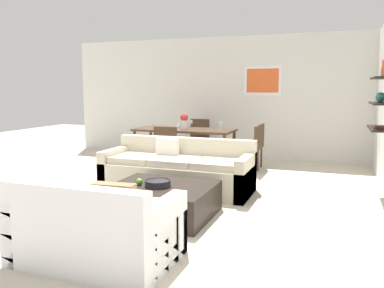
{
  "coord_description": "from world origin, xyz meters",
  "views": [
    {
      "loc": [
        2.27,
        -5.14,
        1.55
      ],
      "look_at": [
        0.31,
        0.2,
        0.75
      ],
      "focal_mm": 36.72,
      "sensor_mm": 36.0,
      "label": 1
    }
  ],
  "objects_px": {
    "decorative_bowl": "(158,183)",
    "wine_glass_foot": "(178,125)",
    "dining_chair_right_near": "(251,146)",
    "coffee_table": "(161,201)",
    "dining_chair_right_far": "(255,143)",
    "sofa_beige": "(178,171)",
    "loveseat_white": "(96,230)",
    "dining_chair_foot": "(168,147)",
    "centerpiece_vase": "(184,121)",
    "dining_table": "(184,132)",
    "wine_glass_head": "(191,122)",
    "dining_chair_head": "(198,136)",
    "apple_on_coffee_table": "(139,182)",
    "wine_glass_right_far": "(221,124)"
  },
  "relations": [
    {
      "from": "coffee_table",
      "to": "dining_chair_head",
      "type": "bearing_deg",
      "value": 102.84
    },
    {
      "from": "wine_glass_foot",
      "to": "centerpiece_vase",
      "type": "height_order",
      "value": "centerpiece_vase"
    },
    {
      "from": "dining_chair_right_far",
      "to": "centerpiece_vase",
      "type": "xyz_separation_m",
      "value": [
        -1.4,
        -0.22,
        0.41
      ]
    },
    {
      "from": "apple_on_coffee_table",
      "to": "wine_glass_head",
      "type": "distance_m",
      "value": 3.58
    },
    {
      "from": "coffee_table",
      "to": "dining_table",
      "type": "distance_m",
      "value": 3.23
    },
    {
      "from": "loveseat_white",
      "to": "centerpiece_vase",
      "type": "height_order",
      "value": "centerpiece_vase"
    },
    {
      "from": "dining_chair_foot",
      "to": "dining_chair_right_near",
      "type": "distance_m",
      "value": 1.54
    },
    {
      "from": "sofa_beige",
      "to": "loveseat_white",
      "type": "distance_m",
      "value": 2.6
    },
    {
      "from": "sofa_beige",
      "to": "dining_chair_foot",
      "type": "height_order",
      "value": "dining_chair_foot"
    },
    {
      "from": "dining_chair_foot",
      "to": "wine_glass_right_far",
      "type": "relative_size",
      "value": 5.6
    },
    {
      "from": "dining_chair_foot",
      "to": "dining_chair_right_near",
      "type": "bearing_deg",
      "value": 24.58
    },
    {
      "from": "sofa_beige",
      "to": "dining_chair_foot",
      "type": "distance_m",
      "value": 1.21
    },
    {
      "from": "dining_chair_right_near",
      "to": "decorative_bowl",
      "type": "bearing_deg",
      "value": -100.36
    },
    {
      "from": "dining_chair_right_near",
      "to": "wine_glass_foot",
      "type": "distance_m",
      "value": 1.46
    },
    {
      "from": "coffee_table",
      "to": "dining_chair_right_far",
      "type": "height_order",
      "value": "dining_chair_right_far"
    },
    {
      "from": "decorative_bowl",
      "to": "centerpiece_vase",
      "type": "xyz_separation_m",
      "value": [
        -0.86,
        3.09,
        0.49
      ]
    },
    {
      "from": "wine_glass_foot",
      "to": "centerpiece_vase",
      "type": "distance_m",
      "value": 0.34
    },
    {
      "from": "sofa_beige",
      "to": "wine_glass_right_far",
      "type": "height_order",
      "value": "wine_glass_right_far"
    },
    {
      "from": "sofa_beige",
      "to": "loveseat_white",
      "type": "xyz_separation_m",
      "value": [
        0.26,
        -2.59,
        0.0
      ]
    },
    {
      "from": "sofa_beige",
      "to": "wine_glass_head",
      "type": "height_order",
      "value": "wine_glass_head"
    },
    {
      "from": "decorative_bowl",
      "to": "dining_chair_right_far",
      "type": "distance_m",
      "value": 3.36
    },
    {
      "from": "dining_chair_right_far",
      "to": "dining_chair_head",
      "type": "xyz_separation_m",
      "value": [
        -1.4,
        0.64,
        0.0
      ]
    },
    {
      "from": "loveseat_white",
      "to": "wine_glass_foot",
      "type": "xyz_separation_m",
      "value": [
        -0.87,
        4.07,
        0.56
      ]
    },
    {
      "from": "dining_table",
      "to": "centerpiece_vase",
      "type": "distance_m",
      "value": 0.23
    },
    {
      "from": "decorative_bowl",
      "to": "wine_glass_head",
      "type": "bearing_deg",
      "value": 103.97
    },
    {
      "from": "apple_on_coffee_table",
      "to": "centerpiece_vase",
      "type": "bearing_deg",
      "value": 101.29
    },
    {
      "from": "sofa_beige",
      "to": "dining_table",
      "type": "xyz_separation_m",
      "value": [
        -0.61,
        1.85,
        0.39
      ]
    },
    {
      "from": "apple_on_coffee_table",
      "to": "centerpiece_vase",
      "type": "xyz_separation_m",
      "value": [
        -0.62,
        3.11,
        0.49
      ]
    },
    {
      "from": "centerpiece_vase",
      "to": "dining_chair_head",
      "type": "bearing_deg",
      "value": 90.37
    },
    {
      "from": "coffee_table",
      "to": "wine_glass_foot",
      "type": "height_order",
      "value": "wine_glass_foot"
    },
    {
      "from": "dining_chair_right_far",
      "to": "dining_chair_foot",
      "type": "bearing_deg",
      "value": -143.83
    },
    {
      "from": "loveseat_white",
      "to": "apple_on_coffee_table",
      "type": "relative_size",
      "value": 16.79
    },
    {
      "from": "dining_chair_foot",
      "to": "centerpiece_vase",
      "type": "relative_size",
      "value": 2.79
    },
    {
      "from": "dining_chair_foot",
      "to": "loveseat_white",
      "type": "bearing_deg",
      "value": -76.39
    },
    {
      "from": "loveseat_white",
      "to": "dining_chair_right_near",
      "type": "xyz_separation_m",
      "value": [
        0.53,
        4.25,
        0.21
      ]
    },
    {
      "from": "dining_chair_head",
      "to": "centerpiece_vase",
      "type": "distance_m",
      "value": 0.95
    },
    {
      "from": "dining_chair_foot",
      "to": "dining_chair_head",
      "type": "height_order",
      "value": "same"
    },
    {
      "from": "dining_chair_right_near",
      "to": "dining_chair_right_far",
      "type": "bearing_deg",
      "value": 90.0
    },
    {
      "from": "centerpiece_vase",
      "to": "dining_chair_right_far",
      "type": "bearing_deg",
      "value": 8.95
    },
    {
      "from": "dining_table",
      "to": "dining_chair_foot",
      "type": "relative_size",
      "value": 2.26
    },
    {
      "from": "wine_glass_head",
      "to": "wine_glass_foot",
      "type": "xyz_separation_m",
      "value": [
        0.0,
        -0.73,
        -0.0
      ]
    },
    {
      "from": "dining_chair_right_near",
      "to": "wine_glass_foot",
      "type": "xyz_separation_m",
      "value": [
        -1.4,
        -0.17,
        0.35
      ]
    },
    {
      "from": "decorative_bowl",
      "to": "wine_glass_foot",
      "type": "height_order",
      "value": "wine_glass_foot"
    },
    {
      "from": "sofa_beige",
      "to": "wine_glass_foot",
      "type": "distance_m",
      "value": 1.7
    },
    {
      "from": "dining_chair_head",
      "to": "wine_glass_head",
      "type": "bearing_deg",
      "value": -90.0
    },
    {
      "from": "loveseat_white",
      "to": "apple_on_coffee_table",
      "type": "height_order",
      "value": "loveseat_white"
    },
    {
      "from": "dining_chair_right_far",
      "to": "centerpiece_vase",
      "type": "height_order",
      "value": "centerpiece_vase"
    },
    {
      "from": "loveseat_white",
      "to": "dining_chair_foot",
      "type": "relative_size",
      "value": 1.59
    },
    {
      "from": "decorative_bowl",
      "to": "wine_glass_head",
      "type": "xyz_separation_m",
      "value": [
        -0.87,
        3.49,
        0.44
      ]
    },
    {
      "from": "loveseat_white",
      "to": "wine_glass_foot",
      "type": "height_order",
      "value": "wine_glass_foot"
    }
  ]
}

